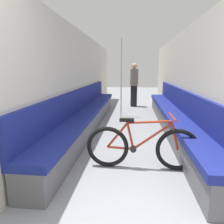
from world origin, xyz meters
name	(u,v)px	position (x,y,z in m)	size (l,w,h in m)	color
wall_left	(76,80)	(-1.26, 3.46, 1.15)	(0.10, 10.11, 2.29)	beige
wall_right	(188,81)	(1.26, 3.46, 1.15)	(0.10, 10.11, 2.29)	beige
bench_seat_row_left	(88,115)	(-1.00, 3.48, 0.31)	(0.46, 5.83, 0.95)	#5B5B60
bench_seat_row_right	(174,117)	(1.00, 3.48, 0.31)	(0.46, 5.83, 0.95)	#5B5B60
bicycle	(142,147)	(0.21, 1.56, 0.32)	(1.58, 0.46, 0.78)	black
grab_pole_near	(121,79)	(-0.29, 4.81, 1.11)	(0.08, 0.08, 2.27)	gray
passenger_standing	(134,85)	(0.09, 6.50, 0.84)	(0.30, 0.30, 1.62)	black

